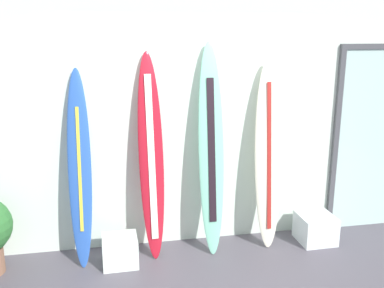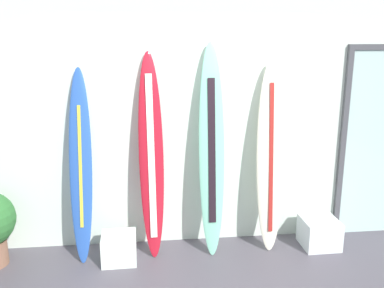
{
  "view_description": "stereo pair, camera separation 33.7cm",
  "coord_description": "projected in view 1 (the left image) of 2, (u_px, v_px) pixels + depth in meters",
  "views": [
    {
      "loc": [
        -0.81,
        -3.26,
        2.33
      ],
      "look_at": [
        -0.01,
        0.95,
        1.2
      ],
      "focal_mm": 40.39,
      "sensor_mm": 36.0,
      "label": 1
    },
    {
      "loc": [
        -0.48,
        -3.31,
        2.33
      ],
      "look_at": [
        -0.01,
        0.95,
        1.2
      ],
      "focal_mm": 40.39,
      "sensor_mm": 36.0,
      "label": 2
    }
  ],
  "objects": [
    {
      "name": "surfboard_seafoam",
      "position": [
        211.0,
        151.0,
        4.51
      ],
      "size": [
        0.27,
        0.4,
        2.23
      ],
      "color": "#7DCBAE",
      "rests_on": "ground"
    },
    {
      "name": "surfboard_ivory",
      "position": [
        268.0,
        157.0,
        4.66
      ],
      "size": [
        0.32,
        0.37,
        2.03
      ],
      "color": "silver",
      "rests_on": "ground"
    },
    {
      "name": "surfboard_crimson",
      "position": [
        151.0,
        159.0,
        4.42
      ],
      "size": [
        0.28,
        0.41,
        2.14
      ],
      "color": "#B01525",
      "rests_on": "ground"
    },
    {
      "name": "display_block_left",
      "position": [
        315.0,
        228.0,
        4.89
      ],
      "size": [
        0.39,
        0.39,
        0.31
      ],
      "color": "white",
      "rests_on": "ground"
    },
    {
      "name": "display_block_center",
      "position": [
        120.0,
        251.0,
        4.42
      ],
      "size": [
        0.36,
        0.36,
        0.29
      ],
      "color": "silver",
      "rests_on": "ground"
    },
    {
      "name": "surfboard_cobalt",
      "position": [
        80.0,
        169.0,
        4.29
      ],
      "size": [
        0.25,
        0.43,
        1.98
      ],
      "color": "#2955AF",
      "rests_on": "ground"
    },
    {
      "name": "glass_door",
      "position": [
        376.0,
        136.0,
        5.07
      ],
      "size": [
        1.1,
        0.06,
        2.19
      ],
      "color": "silver",
      "rests_on": "ground"
    },
    {
      "name": "wall_back",
      "position": [
        187.0,
        118.0,
        4.71
      ],
      "size": [
        7.2,
        0.2,
        2.8
      ],
      "primitive_type": "cube",
      "color": "silver",
      "rests_on": "ground"
    }
  ]
}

